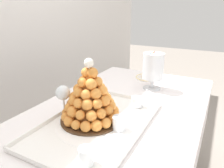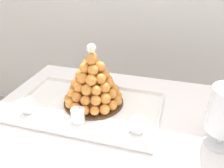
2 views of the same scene
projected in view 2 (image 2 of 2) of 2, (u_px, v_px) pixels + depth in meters
The scene contains 7 objects.
buffet_table at pixel (137, 138), 1.04m from camera, with size 1.33×0.81×0.75m.
serving_tray at pixel (88, 108), 1.05m from camera, with size 0.65×0.41×0.02m.
croquembouche at pixel (93, 82), 1.03m from camera, with size 0.28×0.28×0.29m.
dessert_cup_left at pixel (28, 106), 1.01m from camera, with size 0.05×0.05×0.06m.
dessert_cup_mid_left at pixel (78, 116), 0.95m from camera, with size 0.06×0.06×0.06m.
dessert_cup_centre at pixel (137, 125), 0.90m from camera, with size 0.06×0.06×0.05m.
wine_glass at pixel (94, 69), 1.14m from camera, with size 0.07×0.07×0.17m.
Camera 2 is at (0.12, -0.80, 1.35)m, focal length 37.13 mm.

